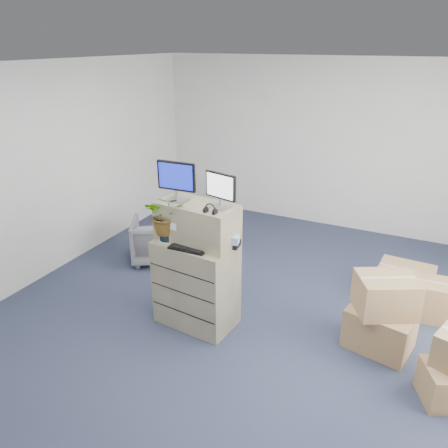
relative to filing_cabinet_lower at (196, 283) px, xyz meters
The scene contains 16 objects.
ground 0.77m from the filing_cabinet_lower, ahead, with size 7.00×7.00×0.00m, color #283049.
wall_back 3.71m from the filing_cabinet_lower, 80.77° to the left, with size 6.00×0.02×2.80m, color silver.
filing_cabinet_lower is the anchor object (origin of this frame).
filing_cabinet_upper 0.72m from the filing_cabinet_lower, 84.14° to the left, with size 0.86×0.43×0.43m, color gray.
monitor_left 1.20m from the filing_cabinet_lower, behind, with size 0.43×0.18×0.43m.
monitor_right 1.18m from the filing_cabinet_lower, ahead, with size 0.37×0.19×0.37m.
headphones 1.01m from the filing_cabinet_lower, 25.54° to the right, with size 0.13×0.13×0.01m, color black.
keyboard 0.54m from the filing_cabinet_lower, 85.21° to the right, with size 0.41×0.17×0.02m, color black.
mouse 0.62m from the filing_cabinet_lower, 28.70° to the right, with size 0.09×0.06×0.03m, color silver.
water_bottle 0.64m from the filing_cabinet_lower, ahead, with size 0.08×0.08×0.27m, color gray.
phone_dock 0.56m from the filing_cabinet_lower, 149.28° to the left, with size 0.07×0.06×0.14m.
external_drive 0.66m from the filing_cabinet_lower, 13.62° to the left, with size 0.21×0.16×0.06m, color black.
tissue_box 0.72m from the filing_cabinet_lower, ahead, with size 0.22×0.11×0.08m, color #3E7DD5.
potted_plant 0.81m from the filing_cabinet_lower, 164.17° to the right, with size 0.51×0.54×0.44m.
office_chair 1.70m from the filing_cabinet_lower, 139.20° to the left, with size 0.69×0.65×0.71m, color #58585C.
cardboard_boxes 2.35m from the filing_cabinet_lower, 19.65° to the left, with size 1.35×2.17×0.84m.
Camera 1 is at (1.56, -3.72, 3.03)m, focal length 35.00 mm.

